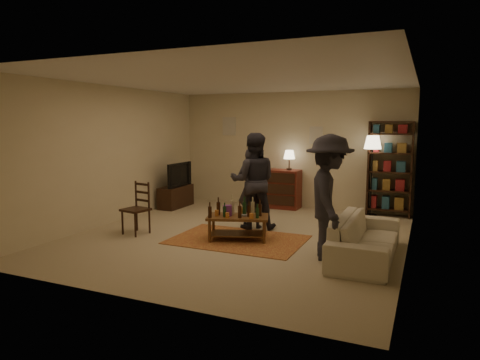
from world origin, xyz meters
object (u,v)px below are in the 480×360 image
Objects in this scene: tv_stand at (176,191)px; person_by_sofa at (329,197)px; dining_chair at (138,206)px; person_right at (253,181)px; person_left at (252,188)px; coffee_table at (237,218)px; floor_lamp at (373,148)px; bookshelf at (390,168)px; sofa at (366,238)px; dresser at (279,188)px.

tv_stand is 4.84m from person_by_sofa.
dining_chair is 0.53× the size of person_right.
person_by_sofa is (1.75, -1.33, 0.15)m from person_left.
floor_lamp is (1.82, 2.92, 1.08)m from coffee_table.
floor_lamp reaches higher than dining_chair.
tv_stand is 0.70× the size of person_left.
person_by_sofa is at bearing -99.04° from bookshelf.
dining_chair is 2.47m from tv_stand.
bookshelf is at bearing -157.02° from person_right.
bookshelf reaches higher than sofa.
dresser reaches higher than coffee_table.
coffee_table is 2.99m from dresser.
dining_chair is at bearing 13.01° from person_right.
dresser is at bearing -87.22° from person_left.
person_by_sofa is at bearing 9.33° from dining_chair.
person_left reaches higher than sofa.
coffee_table is 1.03m from person_right.
person_left is 0.84× the size of person_right.
dining_chair is 0.62× the size of person_left.
person_by_sofa is (1.62, -0.38, 0.53)m from coffee_table.
person_right is at bearing -132.84° from floor_lamp.
tv_stand is 0.59× the size of person_right.
person_left is at bearing 64.40° from sofa.
bookshelf is 3.13m from person_left.
person_right is at bearing -135.93° from bookshelf.
tv_stand is 4.55m from floor_lamp.
floor_lamp is at bearing -159.61° from bookshelf.
person_right is 2.11m from person_by_sofa.
coffee_table is 1.03m from person_left.
tv_stand reaches higher than dining_chair.
bookshelf reaches higher than coffee_table.
person_by_sofa is at bearing -13.35° from coffee_table.
floor_lamp is 0.94× the size of person_by_sofa.
coffee_table is 0.75× the size of person_left.
sofa is at bearing 13.14° from dining_chair.
floor_lamp is 3.35m from person_by_sofa.
sofa is at bearing -90.82° from bookshelf.
coffee_table is at bearing 20.15° from dining_chair.
tv_stand is 0.78× the size of dresser.
bookshelf is (3.99, 3.35, 0.54)m from dining_chair.
person_by_sofa is (1.89, -3.36, 0.43)m from dresser.
person_by_sofa is (-0.55, -3.43, -0.12)m from bookshelf.
sofa is at bearing -52.46° from dresser.
bookshelf reaches higher than floor_lamp.
dining_chair is 0.52× the size of person_by_sofa.
dresser is at bearing 22.07° from tv_stand.
tv_stand is at bearing 117.25° from dining_chair.
person_left reaches higher than tv_stand.
bookshelf is at bearing 50.72° from dining_chair.
person_by_sofa reaches higher than floor_lamp.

